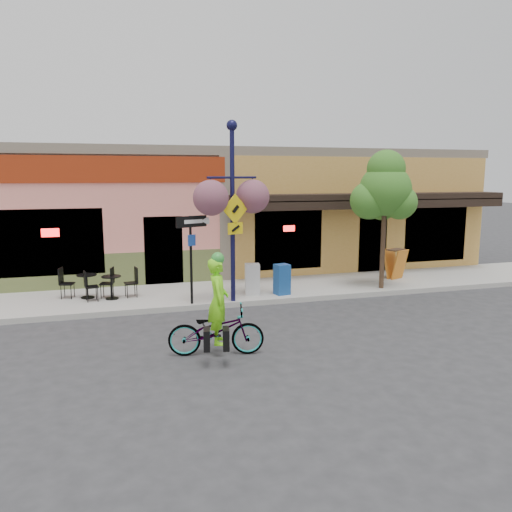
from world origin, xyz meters
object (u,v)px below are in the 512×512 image
(newspaper_box_grey, at_px, (252,279))
(street_tree, at_px, (384,219))
(bicycle, at_px, (216,331))
(cyclist_rider, at_px, (218,313))
(lamp_post, at_px, (233,213))
(one_way_sign, at_px, (191,260))
(newspaper_box_blue, at_px, (282,279))
(building, at_px, (227,208))

(newspaper_box_grey, xyz_separation_m, street_tree, (4.03, -0.34, 1.67))
(bicycle, relative_size, cyclist_rider, 1.11)
(lamp_post, bearing_deg, newspaper_box_grey, 19.58)
(one_way_sign, bearing_deg, newspaper_box_blue, -13.95)
(lamp_post, xyz_separation_m, newspaper_box_grey, (0.72, 0.61, -1.99))
(lamp_post, relative_size, one_way_sign, 2.05)
(building, distance_m, cyclist_rider, 10.82)
(one_way_sign, height_order, street_tree, street_tree)
(street_tree, bearing_deg, bicycle, -147.33)
(building, xyz_separation_m, newspaper_box_blue, (0.13, -6.51, -1.66))
(newspaper_box_grey, bearing_deg, cyclist_rider, -102.89)
(bicycle, height_order, lamp_post, lamp_post)
(bicycle, relative_size, lamp_post, 0.39)
(cyclist_rider, relative_size, newspaper_box_grey, 1.94)
(building, xyz_separation_m, newspaper_box_grey, (-0.69, -6.24, -1.65))
(building, bearing_deg, one_way_sign, -110.54)
(lamp_post, relative_size, newspaper_box_grey, 5.45)
(cyclist_rider, relative_size, lamp_post, 0.36)
(cyclist_rider, height_order, one_way_sign, one_way_sign)
(bicycle, bearing_deg, one_way_sign, 9.92)
(one_way_sign, bearing_deg, building, 48.58)
(bicycle, relative_size, one_way_sign, 0.81)
(street_tree, bearing_deg, newspaper_box_blue, 178.56)
(cyclist_rider, xyz_separation_m, street_tree, (5.93, 3.83, 1.40))
(cyclist_rider, distance_m, lamp_post, 4.13)
(building, relative_size, newspaper_box_grey, 20.36)
(bicycle, distance_m, newspaper_box_blue, 4.79)
(building, relative_size, newspaper_box_blue, 20.58)
(bicycle, distance_m, one_way_sign, 3.68)
(cyclist_rider, height_order, lamp_post, lamp_post)
(newspaper_box_blue, distance_m, newspaper_box_grey, 0.86)
(building, height_order, bicycle, building)
(cyclist_rider, bearing_deg, newspaper_box_blue, -23.58)
(bicycle, relative_size, newspaper_box_grey, 2.15)
(cyclist_rider, xyz_separation_m, newspaper_box_grey, (1.90, 4.18, -0.27))
(lamp_post, height_order, newspaper_box_blue, lamp_post)
(newspaper_box_grey, bearing_deg, building, 95.20)
(building, height_order, newspaper_box_grey, building)
(lamp_post, bearing_deg, newspaper_box_blue, -7.83)
(one_way_sign, bearing_deg, newspaper_box_grey, -3.35)
(building, bearing_deg, bicycle, -104.22)
(lamp_post, relative_size, street_tree, 1.15)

